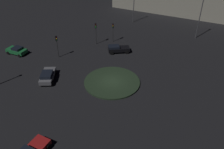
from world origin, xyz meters
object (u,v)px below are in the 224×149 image
car_black (118,49)px  traffic_light_north (57,42)px  traffic_light_northeast_near (113,29)px  car_grey (47,76)px  traffic_light_northeast (96,30)px  car_green (17,50)px  streetlamp_east_near (201,12)px  streetlamp_east (134,3)px

car_black → traffic_light_north: 11.50m
traffic_light_northeast_near → traffic_light_north: (-10.72, 5.83, 0.16)m
car_grey → traffic_light_north: 7.78m
traffic_light_northeast → traffic_light_northeast_near: bearing=93.7°
traffic_light_northeast → traffic_light_north: bearing=-62.9°
car_green → streetlamp_east_near: size_ratio=0.42×
car_black → traffic_light_north: bearing=-176.7°
car_grey → traffic_light_north: bearing=-3.9°
traffic_light_northeast → streetlamp_east_near: bearing=84.6°
car_black → streetlamp_east: (16.56, 4.02, 4.03)m
car_black → traffic_light_northeast_near: traffic_light_northeast_near is taller
traffic_light_north → streetlamp_east_near: (20.86, -20.93, 2.87)m
traffic_light_northeast → streetlamp_east_near: streetlamp_east_near is taller
traffic_light_northeast → traffic_light_north: (-8.17, 3.27, -0.14)m
car_black → traffic_light_northeast_near: (3.78, 3.06, 2.10)m
car_green → traffic_light_northeast_near: traffic_light_northeast_near is taller
car_grey → streetlamp_east_near: (27.57, -17.70, 5.12)m
car_black → streetlamp_east: size_ratio=0.55×
streetlamp_east → streetlamp_east_near: 16.31m
car_green → car_black: bearing=-154.1°
car_grey → traffic_light_north: (6.71, 3.23, 2.25)m
car_green → streetlamp_east_near: bearing=-144.6°
car_grey → traffic_light_northeast: bearing=-29.7°
car_grey → streetlamp_east: 30.52m
car_green → streetlamp_east: bearing=-119.9°
streetlamp_east_near → car_grey: bearing=147.3°
traffic_light_northeast → car_grey: bearing=-41.3°
traffic_light_northeast_near → car_grey: bearing=-35.7°
traffic_light_northeast_near → streetlamp_east_near: size_ratio=0.43×
traffic_light_northeast → traffic_light_north: traffic_light_northeast is taller
car_grey → traffic_light_north: traffic_light_north is taller
car_black → traffic_light_north: (-6.94, 8.90, 2.25)m
car_black → traffic_light_northeast: traffic_light_northeast is taller
car_black → car_green: bearing=175.0°
car_green → car_black: car_black is taller
car_black → streetlamp_east_near: streetlamp_east_near is taller
traffic_light_northeast_near → streetlamp_east: bearing=157.1°
car_black → traffic_light_northeast: size_ratio=0.97×
car_green → streetlamp_east_near: (23.51, -28.87, 5.17)m
car_grey → streetlamp_east_near: bearing=-62.3°
car_green → streetlamp_east: streetlamp_east is taller
traffic_light_north → streetlamp_east: bearing=89.8°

